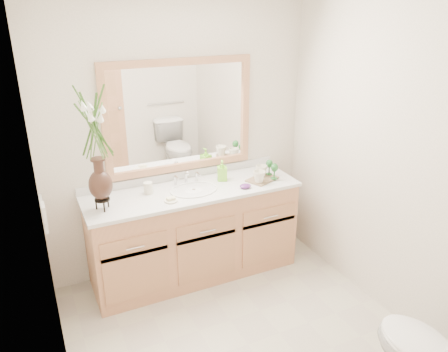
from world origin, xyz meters
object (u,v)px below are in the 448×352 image
tumbler (148,188)px  tray (262,179)px  flower_vase (95,136)px  soap_bottle (222,171)px

tumbler → tray: size_ratio=0.36×
flower_vase → tumbler: (0.40, 0.14, -0.53)m
tumbler → soap_bottle: 0.68m
tumbler → tray: (1.00, -0.15, -0.04)m
soap_bottle → tray: size_ratio=0.61×
soap_bottle → tray: (0.33, -0.15, -0.08)m
flower_vase → tumbler: 0.68m
flower_vase → tray: (1.40, -0.01, -0.58)m
flower_vase → soap_bottle: flower_vase is taller
soap_bottle → tumbler: bearing=-160.5°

